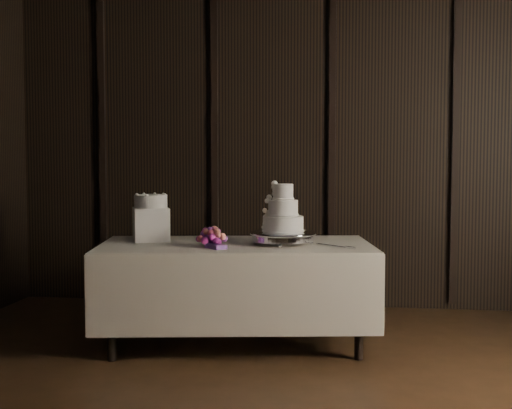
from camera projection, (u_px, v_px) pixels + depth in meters
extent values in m
cube|color=black|center=(332.00, 145.00, 6.59)|extent=(6.04, 0.04, 3.04)
cube|color=silver|center=(236.00, 244.00, 5.22)|extent=(2.12, 1.34, 0.01)
cube|color=white|center=(236.00, 298.00, 5.25)|extent=(1.95, 1.19, 0.71)
cylinder|color=silver|center=(283.00, 239.00, 5.16)|extent=(0.64, 0.64, 0.09)
cylinder|color=white|center=(283.00, 224.00, 5.16)|extent=(0.29, 0.29, 0.12)
cylinder|color=white|center=(283.00, 208.00, 5.15)|extent=(0.21, 0.21, 0.12)
cylinder|color=white|center=(283.00, 192.00, 5.14)|extent=(0.15, 0.15, 0.12)
cube|color=white|center=(151.00, 224.00, 5.40)|extent=(0.34, 0.34, 0.25)
cylinder|color=white|center=(151.00, 201.00, 5.38)|extent=(0.33, 0.33, 0.10)
cube|color=silver|center=(331.00, 246.00, 5.07)|extent=(0.29, 0.27, 0.01)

